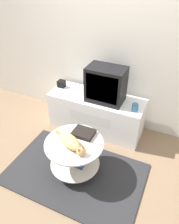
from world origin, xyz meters
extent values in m
plane|color=#7F664C|center=(0.00, 0.00, 0.00)|extent=(12.00, 12.00, 0.00)
cube|color=silver|center=(0.00, 1.27, 1.30)|extent=(8.00, 0.05, 2.60)
cube|color=#28282B|center=(0.00, 0.00, 0.01)|extent=(1.65, 1.04, 0.02)
cube|color=white|center=(-0.12, 0.94, 0.28)|extent=(1.38, 0.50, 0.56)
cube|color=silver|center=(-0.12, 0.69, 0.34)|extent=(0.62, 0.01, 0.16)
cube|color=black|center=(0.02, 0.92, 0.81)|extent=(0.51, 0.33, 0.49)
cube|color=black|center=(0.02, 0.76, 0.82)|extent=(0.44, 0.01, 0.38)
cube|color=black|center=(-0.73, 0.99, 0.61)|extent=(0.10, 0.10, 0.10)
cylinder|color=teal|center=(0.46, 0.83, 0.61)|extent=(0.08, 0.08, 0.10)
cylinder|color=#B2B2B7|center=(-0.02, 0.05, 0.03)|extent=(0.29, 0.29, 0.01)
cylinder|color=#B7B7BC|center=(-0.02, 0.05, 0.24)|extent=(0.04, 0.04, 0.44)
cylinder|color=beige|center=(-0.02, 0.05, 0.14)|extent=(0.60, 0.60, 0.01)
cylinder|color=beige|center=(-0.02, 0.05, 0.47)|extent=(0.68, 0.68, 0.02)
cube|color=#2D478C|center=(0.03, 0.06, 0.16)|extent=(0.17, 0.17, 0.02)
cube|color=beige|center=(-0.08, 0.06, 0.16)|extent=(0.17, 0.14, 0.02)
cube|color=black|center=(0.02, 0.22, 0.50)|extent=(0.25, 0.20, 0.05)
ellipsoid|color=tan|center=(-0.04, 0.00, 0.53)|extent=(0.38, 0.29, 0.12)
sphere|color=tan|center=(0.14, -0.08, 0.52)|extent=(0.09, 0.09, 0.09)
cone|color=#B2703D|center=(0.15, -0.06, 0.57)|extent=(0.04, 0.04, 0.04)
cone|color=#B2703D|center=(0.12, -0.10, 0.57)|extent=(0.04, 0.04, 0.04)
ellipsoid|color=#B2703D|center=(-0.24, 0.10, 0.50)|extent=(0.15, 0.10, 0.04)
camera|label=1|loc=(0.90, -1.52, 2.19)|focal=35.00mm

